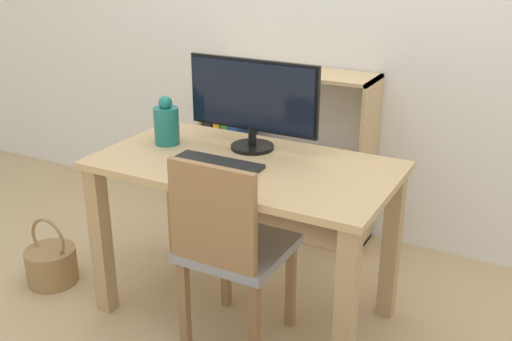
# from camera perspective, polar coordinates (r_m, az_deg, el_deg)

# --- Properties ---
(ground_plane) EXTENTS (10.00, 10.00, 0.00)m
(ground_plane) POSITION_cam_1_polar(r_m,az_deg,el_deg) (2.81, -0.99, -13.17)
(ground_plane) COLOR tan
(desk) EXTENTS (1.24, 0.67, 0.73)m
(desk) POSITION_cam_1_polar(r_m,az_deg,el_deg) (2.52, -1.07, -2.22)
(desk) COLOR tan
(desk) RESTS_ON ground_plane
(monitor) EXTENTS (0.61, 0.19, 0.39)m
(monitor) POSITION_cam_1_polar(r_m,az_deg,el_deg) (2.56, -0.34, 6.80)
(monitor) COLOR black
(monitor) RESTS_ON desk
(keyboard) EXTENTS (0.38, 0.11, 0.02)m
(keyboard) POSITION_cam_1_polar(r_m,az_deg,el_deg) (2.44, -3.63, 0.75)
(keyboard) COLOR black
(keyboard) RESTS_ON desk
(vase) EXTENTS (0.11, 0.11, 0.22)m
(vase) POSITION_cam_1_polar(r_m,az_deg,el_deg) (2.69, -8.52, 4.45)
(vase) COLOR #1E7266
(vase) RESTS_ON desk
(chair) EXTENTS (0.40, 0.40, 0.84)m
(chair) POSITION_cam_1_polar(r_m,az_deg,el_deg) (2.37, -2.48, -7.20)
(chair) COLOR gray
(chair) RESTS_ON ground_plane
(bookshelf) EXTENTS (0.98, 0.28, 0.94)m
(bookshelf) POSITION_cam_1_polar(r_m,az_deg,el_deg) (3.42, -0.04, 2.03)
(bookshelf) COLOR tan
(bookshelf) RESTS_ON ground_plane
(basket) EXTENTS (0.24, 0.24, 0.34)m
(basket) POSITION_cam_1_polar(r_m,az_deg,el_deg) (3.13, -18.90, -8.40)
(basket) COLOR #997547
(basket) RESTS_ON ground_plane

